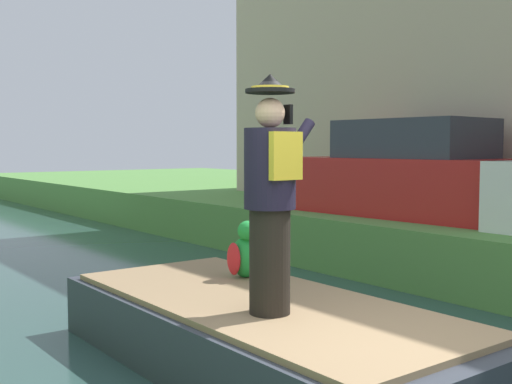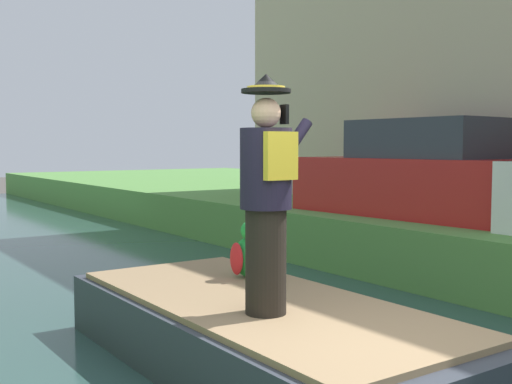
# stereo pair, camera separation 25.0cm
# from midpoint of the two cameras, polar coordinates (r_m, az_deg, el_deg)

# --- Properties ---
(boat) EXTENTS (1.82, 4.21, 0.61)m
(boat) POSITION_cam_midpoint_polar(r_m,az_deg,el_deg) (5.59, -0.89, -12.61)
(boat) COLOR #333842
(boat) RESTS_ON canal_water
(person_pirate) EXTENTS (0.61, 0.42, 1.85)m
(person_pirate) POSITION_cam_midpoint_polar(r_m,az_deg,el_deg) (4.90, -0.13, -0.28)
(person_pirate) COLOR black
(person_pirate) RESTS_ON boat
(parrot_plush) EXTENTS (0.36, 0.35, 0.57)m
(parrot_plush) POSITION_cam_midpoint_polar(r_m,az_deg,el_deg) (6.34, -2.07, -5.48)
(parrot_plush) COLOR green
(parrot_plush) RESTS_ON boat
(parked_car_red) EXTENTS (1.94, 4.09, 1.50)m
(parked_car_red) POSITION_cam_midpoint_polar(r_m,az_deg,el_deg) (10.35, 12.54, 1.49)
(parked_car_red) COLOR red
(parked_car_red) RESTS_ON grass_bank_far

